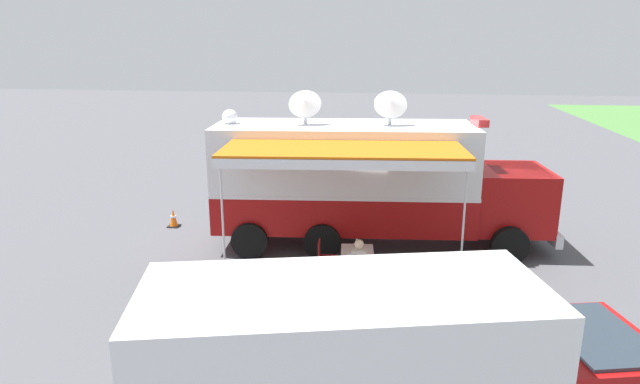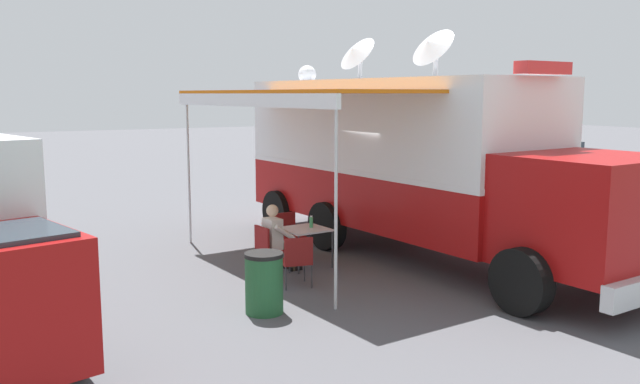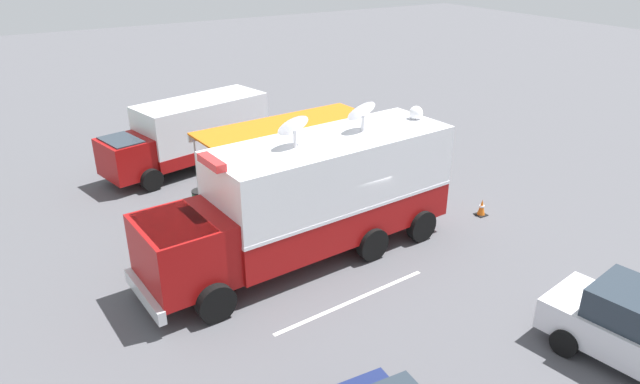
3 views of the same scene
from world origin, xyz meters
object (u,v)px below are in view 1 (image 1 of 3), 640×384
Objects in this scene: support_truck at (382,376)px; seated_responder at (359,262)px; folding_chair_at_table at (359,271)px; folding_chair_beside_table at (324,255)px; trash_bin at (447,296)px; water_bottle at (357,243)px; car_far_corner at (447,161)px; folding_chair_spare_by_truck at (403,272)px; traffic_cone at (173,218)px; car_behind_truck at (291,157)px; folding_table at (357,252)px; command_truck at (370,179)px.

seated_responder is at bearing -173.26° from support_truck.
folding_chair_at_table is 1.00× the size of folding_chair_beside_table.
folding_chair_beside_table is 0.96× the size of trash_bin.
folding_chair_at_table is 2.19m from trash_bin.
trash_bin reaches higher than folding_chair_beside_table.
water_bottle is 0.05× the size of car_far_corner.
folding_chair_spare_by_truck reaches higher than traffic_cone.
car_behind_truck reaches higher than traffic_cone.
folding_table is 0.12× the size of support_truck.
water_bottle is 0.26× the size of folding_chair_beside_table.
support_truck reaches higher than folding_chair_spare_by_truck.
folding_table is at bearing -4.13° from command_truck.
folding_chair_spare_by_truck is at bearing 92.65° from folding_chair_at_table.
folding_chair_at_table and folding_chair_beside_table have the same top height.
folding_table is 0.20× the size of car_far_corner.
seated_responder is 0.28× the size of car_behind_truck.
folding_table is at bearing -173.49° from folding_chair_at_table.
support_truck is (4.47, -1.31, 0.93)m from trash_bin.
car_behind_truck reaches higher than folding_chair_at_table.
command_truck is 2.71m from folding_table.
folding_chair_at_table is 1.04m from folding_chair_spare_by_truck.
trash_bin is at bearing 59.54° from seated_responder.
folding_table is 0.99× the size of folding_chair_at_table.
traffic_cone is 11.63m from support_truck.
support_truck is at bearing 3.78° from command_truck.
folding_table is 0.62m from seated_responder.
folding_table is at bearing 85.03° from folding_chair_beside_table.
folding_chair_spare_by_truck is at bearing 23.34° from car_behind_truck.
car_behind_truck is (-10.86, -3.69, 0.23)m from seated_responder.
water_bottle is 0.26× the size of folding_chair_at_table.
command_truck is at bearing 175.87° from folding_table.
traffic_cone is at bearing -143.83° from support_truck.
car_far_corner reaches higher than folding_table.
car_behind_truck is at bearing -161.22° from seated_responder.
command_truck reaches higher than car_behind_truck.
water_bottle is 10.72m from car_behind_truck.
command_truck is 2.90m from folding_chair_beside_table.
folding_table is 0.22m from water_bottle.
support_truck is at bearing 6.82° from folding_chair_at_table.
traffic_cone is 0.08× the size of support_truck.
water_bottle is at bearing -132.85° from trash_bin.
seated_responder is 1.37× the size of trash_bin.
car_far_corner is (-10.29, 3.93, 0.37)m from folding_chair_beside_table.
seated_responder is 0.18× the size of support_truck.
traffic_cone is (-4.88, -8.14, -0.18)m from trash_bin.
seated_responder is 7.21m from traffic_cone.
car_far_corner is at bearing 159.10° from folding_chair_beside_table.
car_behind_truck is (-10.18, -2.77, 0.37)m from folding_chair_beside_table.
water_bottle is 2.85m from trash_bin.
command_truck is 7.73× the size of seated_responder.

